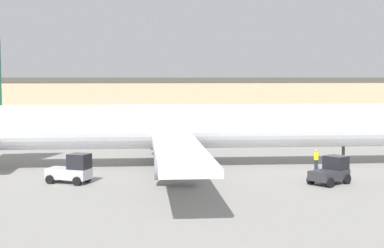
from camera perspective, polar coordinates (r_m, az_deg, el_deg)
The scene contains 6 objects.
ground_plane at distance 51.67m, azimuth 0.00°, elevation -4.20°, with size 400.00×400.00×0.00m, color gray.
terminal_building at distance 94.48m, azimuth -3.41°, elevation 2.16°, with size 92.99×13.62×7.80m.
airplane at distance 51.17m, azimuth -1.09°, elevation -0.32°, with size 45.22×42.86×11.09m.
ground_crew_worker at distance 51.03m, azimuth 11.95°, elevation -3.32°, with size 0.40×0.40×1.80m.
baggage_tug at distance 44.61m, azimuth -11.54°, elevation -4.38°, with size 3.56×2.87×2.24m.
pushback_tug at distance 44.71m, azimuth 13.35°, elevation -4.47°, with size 3.44×3.21×2.04m.
Camera 1 is at (-6.57, -50.64, 7.88)m, focal length 55.00 mm.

